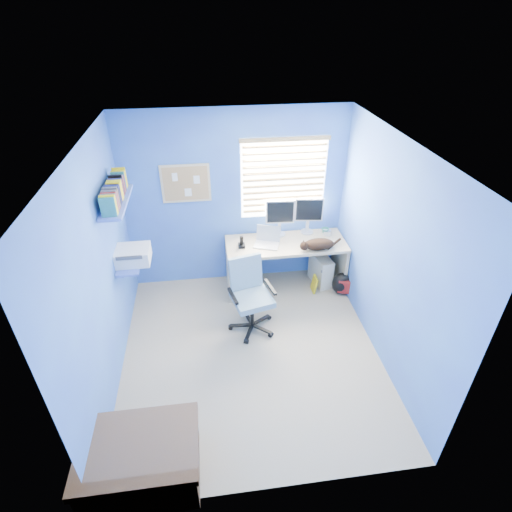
{
  "coord_description": "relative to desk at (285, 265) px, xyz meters",
  "views": [
    {
      "loc": [
        -0.39,
        -3.38,
        3.58
      ],
      "look_at": [
        0.15,
        0.65,
        0.95
      ],
      "focal_mm": 28.0,
      "sensor_mm": 36.0,
      "label": 1
    }
  ],
  "objects": [
    {
      "name": "cat",
      "position": [
        0.4,
        -0.22,
        0.44
      ],
      "size": [
        0.44,
        0.28,
        0.15
      ],
      "primitive_type": "ellipsoid",
      "rotation": [
        0.0,
        0.0,
        0.16
      ],
      "color": "black",
      "rests_on": "desk"
    },
    {
      "name": "mug",
      "position": [
        0.59,
        0.15,
        0.42
      ],
      "size": [
        0.1,
        0.09,
        0.1
      ],
      "primitive_type": "imported",
      "color": "#257469",
      "rests_on": "desk"
    },
    {
      "name": "wall_back",
      "position": [
        -0.65,
        0.34,
        0.88
      ],
      "size": [
        3.0,
        0.01,
        2.5
      ],
      "primitive_type": "cube",
      "color": "blue",
      "rests_on": "ground"
    },
    {
      "name": "corkboard",
      "position": [
        -1.3,
        0.33,
        1.18
      ],
      "size": [
        0.64,
        0.02,
        0.52
      ],
      "color": "tan",
      "rests_on": "ground"
    },
    {
      "name": "wall_left",
      "position": [
        -2.15,
        -1.26,
        0.88
      ],
      "size": [
        0.01,
        3.2,
        2.5
      ],
      "primitive_type": "cube",
      "color": "blue",
      "rests_on": "ground"
    },
    {
      "name": "phone",
      "position": [
        -0.62,
        -0.03,
        0.45
      ],
      "size": [
        0.09,
        0.11,
        0.17
      ],
      "primitive_type": "cube",
      "rotation": [
        0.0,
        0.0,
        -0.03
      ],
      "color": "black",
      "rests_on": "desk"
    },
    {
      "name": "window_blinds",
      "position": [
        -0.0,
        0.31,
        1.18
      ],
      "size": [
        1.15,
        0.05,
        1.1
      ],
      "color": "white",
      "rests_on": "ground"
    },
    {
      "name": "monitor_left",
      "position": [
        -0.05,
        0.23,
        0.64
      ],
      "size": [
        0.41,
        0.15,
        0.54
      ],
      "primitive_type": "cube",
      "rotation": [
        0.0,
        0.0,
        -0.06
      ],
      "color": "silver",
      "rests_on": "desk"
    },
    {
      "name": "yellow_book",
      "position": [
        0.4,
        -0.18,
        -0.25
      ],
      "size": [
        0.03,
        0.17,
        0.24
      ],
      "primitive_type": "cube",
      "color": "yellow",
      "rests_on": "floor"
    },
    {
      "name": "tower_pc",
      "position": [
        0.54,
        0.02,
        -0.14
      ],
      "size": [
        0.27,
        0.47,
        0.45
      ],
      "primitive_type": "cube",
      "rotation": [
        0.0,
        0.0,
        0.19
      ],
      "color": "beige",
      "rests_on": "floor"
    },
    {
      "name": "drawer_boxes",
      "position": [
        -0.56,
        -0.01,
        -0.17
      ],
      "size": [
        0.35,
        0.28,
        0.41
      ],
      "primitive_type": "cube",
      "color": "tan",
      "rests_on": "floor"
    },
    {
      "name": "monitor_right",
      "position": [
        0.35,
        0.24,
        0.64
      ],
      "size": [
        0.41,
        0.17,
        0.54
      ],
      "primitive_type": "cube",
      "rotation": [
        0.0,
        0.0,
        -0.13
      ],
      "color": "silver",
      "rests_on": "desk"
    },
    {
      "name": "desk",
      "position": [
        0.0,
        0.0,
        0.0
      ],
      "size": [
        1.66,
        0.65,
        0.74
      ],
      "primitive_type": "cube",
      "color": "tan",
      "rests_on": "floor"
    },
    {
      "name": "wall_front",
      "position": [
        -0.65,
        -2.86,
        0.88
      ],
      "size": [
        3.0,
        0.01,
        2.5
      ],
      "primitive_type": "cube",
      "color": "blue",
      "rests_on": "ground"
    },
    {
      "name": "wall_right",
      "position": [
        0.85,
        -1.26,
        0.88
      ],
      "size": [
        0.01,
        3.2,
        2.5
      ],
      "primitive_type": "cube",
      "color": "blue",
      "rests_on": "ground"
    },
    {
      "name": "floor",
      "position": [
        -0.65,
        -1.26,
        -0.37
      ],
      "size": [
        3.0,
        3.2,
        0.0
      ],
      "primitive_type": "cube",
      "color": "tan",
      "rests_on": "ground"
    },
    {
      "name": "laptop",
      "position": [
        -0.28,
        -0.03,
        0.48
      ],
      "size": [
        0.4,
        0.36,
        0.22
      ],
      "primitive_type": "cube",
      "rotation": [
        0.0,
        0.0,
        -0.34
      ],
      "color": "silver",
      "rests_on": "desk"
    },
    {
      "name": "ceiling",
      "position": [
        -0.65,
        -1.26,
        2.13
      ],
      "size": [
        3.0,
        3.2,
        0.0
      ],
      "primitive_type": "cube",
      "color": "white",
      "rests_on": "wall_back"
    },
    {
      "name": "office_chair",
      "position": [
        -0.59,
        -0.79,
        -0.01
      ],
      "size": [
        0.67,
        0.67,
        0.96
      ],
      "color": "black",
      "rests_on": "floor"
    },
    {
      "name": "bed_corner",
      "position": [
        -1.77,
        -2.6,
        -0.14
      ],
      "size": [
        0.96,
        0.68,
        0.46
      ],
      "primitive_type": "cube",
      "color": "brown",
      "rests_on": "floor"
    },
    {
      "name": "wall_shelves",
      "position": [
        -2.0,
        -0.51,
        1.06
      ],
      "size": [
        0.42,
        0.9,
        1.05
      ],
      "color": "#4A66CC",
      "rests_on": "ground"
    },
    {
      "name": "backpack",
      "position": [
        0.78,
        -0.28,
        -0.2
      ],
      "size": [
        0.35,
        0.31,
        0.34
      ],
      "primitive_type": "ellipsoid",
      "rotation": [
        0.0,
        0.0,
        -0.35
      ],
      "color": "black",
      "rests_on": "floor"
    },
    {
      "name": "cd_spindle",
      "position": [
        0.62,
        0.15,
        0.41
      ],
      "size": [
        0.13,
        0.13,
        0.07
      ],
      "primitive_type": "cylinder",
      "color": "silver",
      "rests_on": "desk"
    }
  ]
}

